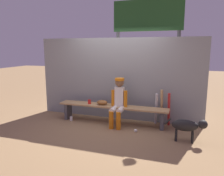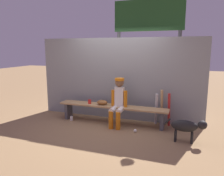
{
  "view_description": "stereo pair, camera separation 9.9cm",
  "coord_description": "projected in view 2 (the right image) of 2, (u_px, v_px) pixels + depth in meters",
  "views": [
    {
      "loc": [
        1.7,
        -5.1,
        1.89
      ],
      "look_at": [
        0.0,
        0.0,
        0.91
      ],
      "focal_mm": 35.21,
      "sensor_mm": 36.0,
      "label": 1
    },
    {
      "loc": [
        1.79,
        -5.07,
        1.89
      ],
      "look_at": [
        0.0,
        0.0,
        0.91
      ],
      "focal_mm": 35.21,
      "sensor_mm": 36.0,
      "label": 2
    }
  ],
  "objects": [
    {
      "name": "chainlink_fence",
      "position": [
        117.0,
        79.0,
        5.84
      ],
      "size": [
        4.46,
        0.03,
        2.16
      ],
      "primitive_type": "cube",
      "color": "gray",
      "rests_on": "ground_plane"
    },
    {
      "name": "bat_wood_tan",
      "position": [
        162.0,
        107.0,
        5.44
      ],
      "size": [
        0.09,
        0.18,
        0.89
      ],
      "primitive_type": "cylinder",
      "rotation": [
        0.12,
        0.0,
        -0.15
      ],
      "color": "tan",
      "rests_on": "ground_plane"
    },
    {
      "name": "bat_aluminum_red",
      "position": [
        169.0,
        110.0,
        5.35
      ],
      "size": [
        0.09,
        0.15,
        0.83
      ],
      "primitive_type": "cylinder",
      "rotation": [
        0.1,
        0.0,
        -0.19
      ],
      "color": "#B22323",
      "rests_on": "ground_plane"
    },
    {
      "name": "dog",
      "position": [
        187.0,
        126.0,
        4.43
      ],
      "size": [
        0.84,
        0.2,
        0.49
      ],
      "color": "black",
      "rests_on": "ground_plane"
    },
    {
      "name": "cup_on_bench",
      "position": [
        90.0,
        102.0,
        5.72
      ],
      "size": [
        0.08,
        0.08,
        0.11
      ],
      "primitive_type": "cylinder",
      "color": "red",
      "rests_on": "dugout_bench"
    },
    {
      "name": "dugout_bench",
      "position": [
        112.0,
        109.0,
        5.57
      ],
      "size": [
        2.82,
        0.36,
        0.46
      ],
      "color": "tan",
      "rests_on": "ground_plane"
    },
    {
      "name": "baseball",
      "position": [
        135.0,
        131.0,
        5.0
      ],
      "size": [
        0.07,
        0.07,
        0.07
      ],
      "primitive_type": "sphere",
      "color": "white",
      "rests_on": "ground_plane"
    },
    {
      "name": "ground_plane",
      "position": [
        112.0,
        123.0,
        5.63
      ],
      "size": [
        30.0,
        30.0,
        0.0
      ],
      "primitive_type": "plane",
      "color": "olive"
    },
    {
      "name": "baseball_glove",
      "position": [
        102.0,
        102.0,
        5.62
      ],
      "size": [
        0.28,
        0.2,
        0.12
      ],
      "primitive_type": "ellipsoid",
      "color": "brown",
      "rests_on": "dugout_bench"
    },
    {
      "name": "scoreboard",
      "position": [
        150.0,
        28.0,
        6.34
      ],
      "size": [
        2.3,
        0.27,
        3.51
      ],
      "color": "#3F3F42",
      "rests_on": "ground_plane"
    },
    {
      "name": "bat_aluminum_silver",
      "position": [
        156.0,
        109.0,
        5.46
      ],
      "size": [
        0.1,
        0.21,
        0.8
      ],
      "primitive_type": "cylinder",
      "rotation": [
        0.17,
        0.0,
        0.2
      ],
      "color": "#B7B7BC",
      "rests_on": "ground_plane"
    },
    {
      "name": "player_seated",
      "position": [
        118.0,
        100.0,
        5.35
      ],
      "size": [
        0.41,
        0.55,
        1.17
      ],
      "color": "silver",
      "rests_on": "ground_plane"
    },
    {
      "name": "cup_on_ground",
      "position": [
        72.0,
        118.0,
        5.83
      ],
      "size": [
        0.08,
        0.08,
        0.11
      ],
      "primitive_type": "cylinder",
      "color": "silver",
      "rests_on": "ground_plane"
    }
  ]
}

